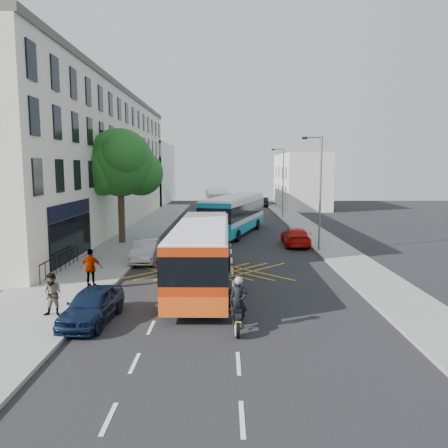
{
  "coord_description": "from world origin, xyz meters",
  "views": [
    {
      "loc": [
        -0.41,
        -18.76,
        5.99
      ],
      "look_at": [
        -0.49,
        10.34,
        2.2
      ],
      "focal_mm": 35.0,
      "sensor_mm": 36.0,
      "label": 1
    }
  ],
  "objects_px": {
    "motorbike": "(238,305)",
    "pedestrian_near": "(53,295)",
    "bus_mid": "(234,214)",
    "parked_car_blue": "(92,305)",
    "distant_car_grey": "(221,206)",
    "lamp_far": "(282,179)",
    "street_tree": "(120,163)",
    "red_hatchback": "(295,237)",
    "parked_car_silver": "(146,251)",
    "bus_near": "(202,253)",
    "bus_far": "(218,204)",
    "pedestrian_far": "(91,268)",
    "distant_car_dark": "(263,202)",
    "lamp_near": "(319,187)"
  },
  "relations": [
    {
      "from": "parked_car_silver",
      "to": "pedestrian_near",
      "type": "relative_size",
      "value": 2.47
    },
    {
      "from": "distant_car_grey",
      "to": "bus_mid",
      "type": "bearing_deg",
      "value": -79.96
    },
    {
      "from": "street_tree",
      "to": "bus_far",
      "type": "xyz_separation_m",
      "value": [
        7.23,
        17.7,
        -4.58
      ]
    },
    {
      "from": "lamp_far",
      "to": "street_tree",
      "type": "bearing_deg",
      "value": -130.81
    },
    {
      "from": "street_tree",
      "to": "pedestrian_far",
      "type": "bearing_deg",
      "value": -83.28
    },
    {
      "from": "bus_mid",
      "to": "parked_car_blue",
      "type": "bearing_deg",
      "value": -88.18
    },
    {
      "from": "bus_far",
      "to": "parked_car_silver",
      "type": "xyz_separation_m",
      "value": [
        -4.19,
        -24.07,
        -1.01
      ]
    },
    {
      "from": "distant_car_dark",
      "to": "pedestrian_far",
      "type": "relative_size",
      "value": 2.26
    },
    {
      "from": "red_hatchback",
      "to": "pedestrian_near",
      "type": "height_order",
      "value": "pedestrian_near"
    },
    {
      "from": "bus_mid",
      "to": "pedestrian_far",
      "type": "height_order",
      "value": "bus_mid"
    },
    {
      "from": "bus_far",
      "to": "pedestrian_far",
      "type": "xyz_separation_m",
      "value": [
        -5.72,
        -30.52,
        -0.62
      ]
    },
    {
      "from": "bus_mid",
      "to": "bus_far",
      "type": "height_order",
      "value": "bus_mid"
    },
    {
      "from": "bus_mid",
      "to": "red_hatchback",
      "type": "xyz_separation_m",
      "value": [
        4.58,
        -5.93,
        -1.11
      ]
    },
    {
      "from": "red_hatchback",
      "to": "distant_car_grey",
      "type": "bearing_deg",
      "value": -75.96
    },
    {
      "from": "motorbike",
      "to": "lamp_near",
      "type": "bearing_deg",
      "value": 70.6
    },
    {
      "from": "red_hatchback",
      "to": "distant_car_grey",
      "type": "distance_m",
      "value": 28.13
    },
    {
      "from": "parked_car_silver",
      "to": "lamp_far",
      "type": "bearing_deg",
      "value": 62.28
    },
    {
      "from": "street_tree",
      "to": "lamp_far",
      "type": "height_order",
      "value": "street_tree"
    },
    {
      "from": "bus_near",
      "to": "parked_car_silver",
      "type": "bearing_deg",
      "value": 123.82
    },
    {
      "from": "bus_near",
      "to": "distant_car_grey",
      "type": "height_order",
      "value": "bus_near"
    },
    {
      "from": "lamp_near",
      "to": "pedestrian_far",
      "type": "bearing_deg",
      "value": -143.25
    },
    {
      "from": "red_hatchback",
      "to": "pedestrian_near",
      "type": "relative_size",
      "value": 2.78
    },
    {
      "from": "motorbike",
      "to": "distant_car_grey",
      "type": "distance_m",
      "value": 45.11
    },
    {
      "from": "red_hatchback",
      "to": "motorbike",
      "type": "bearing_deg",
      "value": 76.09
    },
    {
      "from": "street_tree",
      "to": "pedestrian_far",
      "type": "relative_size",
      "value": 4.68
    },
    {
      "from": "bus_near",
      "to": "motorbike",
      "type": "height_order",
      "value": "bus_near"
    },
    {
      "from": "motorbike",
      "to": "pedestrian_near",
      "type": "height_order",
      "value": "motorbike"
    },
    {
      "from": "pedestrian_near",
      "to": "bus_near",
      "type": "bearing_deg",
      "value": 43.91
    },
    {
      "from": "lamp_near",
      "to": "parked_car_silver",
      "type": "bearing_deg",
      "value": -163.73
    },
    {
      "from": "lamp_far",
      "to": "pedestrian_far",
      "type": "distance_m",
      "value": 32.83
    },
    {
      "from": "lamp_far",
      "to": "pedestrian_near",
      "type": "bearing_deg",
      "value": -111.44
    },
    {
      "from": "bus_mid",
      "to": "lamp_near",
      "type": "bearing_deg",
      "value": -38.76
    },
    {
      "from": "bus_near",
      "to": "red_hatchback",
      "type": "distance_m",
      "value": 13.45
    },
    {
      "from": "lamp_near",
      "to": "bus_mid",
      "type": "bearing_deg",
      "value": 124.64
    },
    {
      "from": "street_tree",
      "to": "distant_car_grey",
      "type": "relative_size",
      "value": 1.82
    },
    {
      "from": "red_hatchback",
      "to": "pedestrian_far",
      "type": "relative_size",
      "value": 2.54
    },
    {
      "from": "pedestrian_far",
      "to": "bus_far",
      "type": "bearing_deg",
      "value": -100.25
    },
    {
      "from": "bus_far",
      "to": "street_tree",
      "type": "bearing_deg",
      "value": -116.39
    },
    {
      "from": "lamp_far",
      "to": "parked_car_silver",
      "type": "distance_m",
      "value": 26.44
    },
    {
      "from": "lamp_near",
      "to": "distant_car_grey",
      "type": "xyz_separation_m",
      "value": [
        -7.2,
        29.9,
        -3.95
      ]
    },
    {
      "from": "distant_car_dark",
      "to": "distant_car_grey",
      "type": "bearing_deg",
      "value": 49.86
    },
    {
      "from": "red_hatchback",
      "to": "pedestrian_far",
      "type": "xyz_separation_m",
      "value": [
        -12.01,
        -12.28,
        0.4
      ]
    },
    {
      "from": "bus_near",
      "to": "parked_car_blue",
      "type": "xyz_separation_m",
      "value": [
        -4.0,
        -5.15,
        -1.02
      ]
    },
    {
      "from": "red_hatchback",
      "to": "parked_car_silver",
      "type": "bearing_deg",
      "value": 30.8
    },
    {
      "from": "lamp_far",
      "to": "pedestrian_far",
      "type": "height_order",
      "value": "lamp_far"
    },
    {
      "from": "lamp_near",
      "to": "motorbike",
      "type": "bearing_deg",
      "value": -111.92
    },
    {
      "from": "parked_car_blue",
      "to": "distant_car_dark",
      "type": "distance_m",
      "value": 52.09
    },
    {
      "from": "street_tree",
      "to": "bus_far",
      "type": "relative_size",
      "value": 0.75
    },
    {
      "from": "parked_car_blue",
      "to": "street_tree",
      "type": "bearing_deg",
      "value": 104.23
    },
    {
      "from": "parked_car_blue",
      "to": "distant_car_grey",
      "type": "height_order",
      "value": "parked_car_blue"
    }
  ]
}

